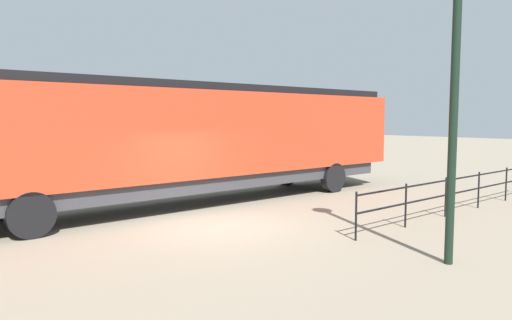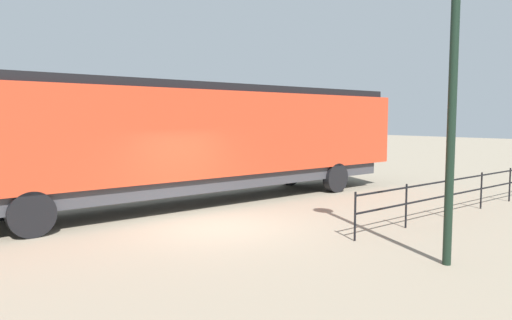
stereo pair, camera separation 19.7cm
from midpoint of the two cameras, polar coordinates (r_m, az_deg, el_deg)
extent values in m
plane|color=gray|center=(12.43, -5.19, -7.95)|extent=(120.00, 120.00, 0.00)
cube|color=red|center=(15.49, -7.72, 3.21)|extent=(2.82, 16.72, 2.62)
cube|color=black|center=(20.25, 9.45, 2.50)|extent=(2.70, 2.51, 1.83)
cube|color=black|center=(15.51, -7.78, 8.49)|extent=(2.53, 16.05, 0.24)
cube|color=#38383D|center=(15.61, -7.65, -2.42)|extent=(2.53, 15.38, 0.45)
cylinder|color=black|center=(19.93, 3.37, -1.42)|extent=(0.30, 1.10, 1.10)
cylinder|color=black|center=(18.22, 8.87, -2.08)|extent=(0.30, 1.10, 1.10)
cylinder|color=black|center=(14.75, -28.23, -4.29)|extent=(0.30, 1.10, 1.10)
cylinder|color=black|center=(12.34, -25.71, -5.92)|extent=(0.30, 1.10, 1.10)
cylinder|color=black|center=(9.66, 21.99, 6.31)|extent=(0.16, 0.16, 6.13)
cube|color=black|center=(15.34, 23.17, -1.93)|extent=(0.04, 10.15, 0.04)
cube|color=black|center=(15.39, 23.11, -3.47)|extent=(0.04, 10.15, 0.04)
cylinder|color=black|center=(11.14, 11.34, -6.59)|extent=(0.05, 0.05, 1.13)
cylinder|color=black|center=(12.77, 17.00, -5.22)|extent=(0.05, 0.05, 1.13)
cylinder|color=black|center=(14.50, 21.32, -4.14)|extent=(0.05, 0.05, 1.13)
cylinder|color=black|center=(16.31, 24.69, -3.27)|extent=(0.05, 0.05, 1.13)
cylinder|color=black|center=(18.16, 27.39, -2.57)|extent=(0.05, 0.05, 1.13)
camera|label=1|loc=(0.10, -90.45, -0.04)|focal=33.55mm
camera|label=2|loc=(0.10, 89.55, 0.04)|focal=33.55mm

